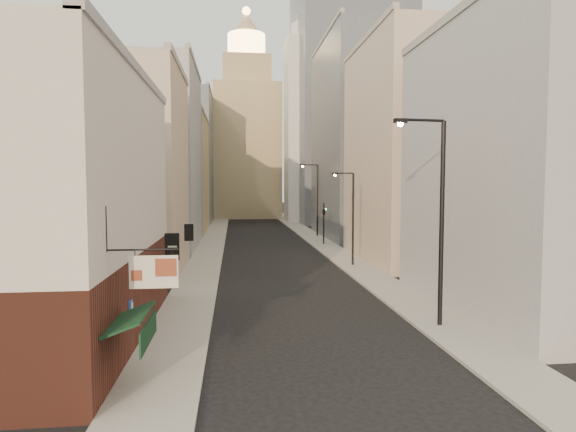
% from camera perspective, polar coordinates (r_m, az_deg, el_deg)
% --- Properties ---
extents(ground, '(360.00, 360.00, 0.00)m').
position_cam_1_polar(ground, '(15.45, 9.47, -23.45)').
color(ground, black).
rests_on(ground, ground).
extents(sidewalk_left, '(3.00, 140.00, 0.15)m').
position_cam_1_polar(sidewalk_left, '(68.62, -8.59, -2.15)').
color(sidewalk_left, gray).
rests_on(sidewalk_left, ground).
extents(sidewalk_right, '(3.00, 140.00, 0.15)m').
position_cam_1_polar(sidewalk_right, '(69.34, 2.22, -2.05)').
color(sidewalk_right, gray).
rests_on(sidewalk_right, ground).
extents(near_building_left, '(8.30, 23.04, 12.30)m').
position_cam_1_polar(near_building_left, '(23.36, -24.24, 0.88)').
color(near_building_left, '#582A20').
rests_on(near_building_left, ground).
extents(left_bldg_beige, '(8.00, 12.00, 16.00)m').
position_cam_1_polar(left_bldg_beige, '(40.06, -18.22, 4.90)').
color(left_bldg_beige, '#BEA790').
rests_on(left_bldg_beige, ground).
extents(left_bldg_grey, '(8.00, 16.00, 20.00)m').
position_cam_1_polar(left_bldg_grey, '(55.89, -14.89, 6.63)').
color(left_bldg_grey, gray).
rests_on(left_bldg_grey, ground).
extents(left_bldg_tan, '(8.00, 18.00, 17.00)m').
position_cam_1_polar(left_bldg_tan, '(73.68, -12.80, 4.76)').
color(left_bldg_tan, tan).
rests_on(left_bldg_tan, ground).
extents(left_bldg_wingrid, '(8.00, 20.00, 24.00)m').
position_cam_1_polar(left_bldg_wingrid, '(93.70, -11.46, 6.68)').
color(left_bldg_wingrid, gray).
rests_on(left_bldg_wingrid, ground).
extents(right_bldg_grey, '(8.00, 16.00, 16.00)m').
position_cam_1_polar(right_bldg_grey, '(29.78, 25.84, 5.19)').
color(right_bldg_grey, gray).
rests_on(right_bldg_grey, ground).
extents(right_bldg_beige, '(8.00, 16.00, 20.00)m').
position_cam_1_polar(right_bldg_beige, '(46.11, 13.82, 7.29)').
color(right_bldg_beige, '#BEA790').
rests_on(right_bldg_beige, ground).
extents(right_bldg_wingrid, '(8.00, 20.00, 26.00)m').
position_cam_1_polar(right_bldg_wingrid, '(65.43, 7.74, 8.91)').
color(right_bldg_wingrid, gray).
rests_on(right_bldg_wingrid, ground).
extents(highrise, '(21.00, 23.00, 51.20)m').
position_cam_1_polar(highrise, '(95.61, 7.18, 14.92)').
color(highrise, gray).
rests_on(highrise, ground).
extents(clock_tower, '(14.00, 14.00, 44.90)m').
position_cam_1_polar(clock_tower, '(105.78, -4.88, 9.45)').
color(clock_tower, tan).
rests_on(clock_tower, ground).
extents(white_tower, '(8.00, 8.00, 41.50)m').
position_cam_1_polar(white_tower, '(92.97, 2.26, 10.86)').
color(white_tower, silver).
rests_on(white_tower, ground).
extents(streetlamp_near, '(2.67, 0.49, 10.18)m').
position_cam_1_polar(streetlamp_near, '(24.40, 17.25, 0.66)').
color(streetlamp_near, black).
rests_on(streetlamp_near, ground).
extents(streetlamp_mid, '(2.07, 0.73, 8.08)m').
position_cam_1_polar(streetlamp_mid, '(41.51, 7.47, 0.33)').
color(streetlamp_mid, black).
rests_on(streetlamp_mid, ground).
extents(streetlamp_far, '(2.53, 0.71, 9.77)m').
position_cam_1_polar(streetlamp_far, '(64.92, 3.31, 2.42)').
color(streetlamp_far, black).
rests_on(streetlamp_far, ground).
extents(traffic_light_right, '(0.69, 0.69, 5.00)m').
position_cam_1_polar(traffic_light_right, '(55.99, 4.26, 0.43)').
color(traffic_light_right, black).
rests_on(traffic_light_right, ground).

